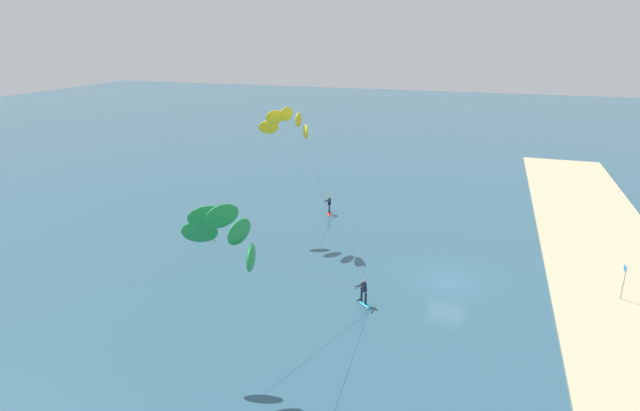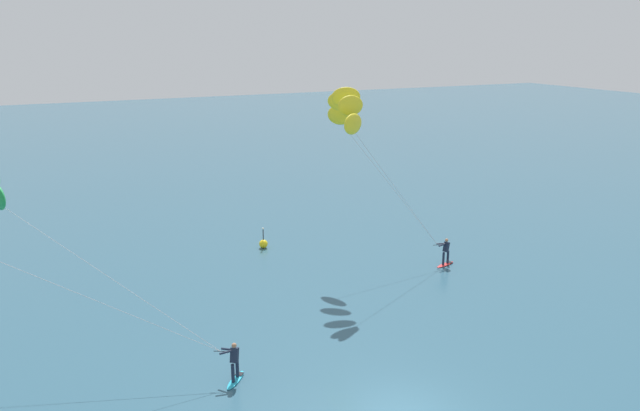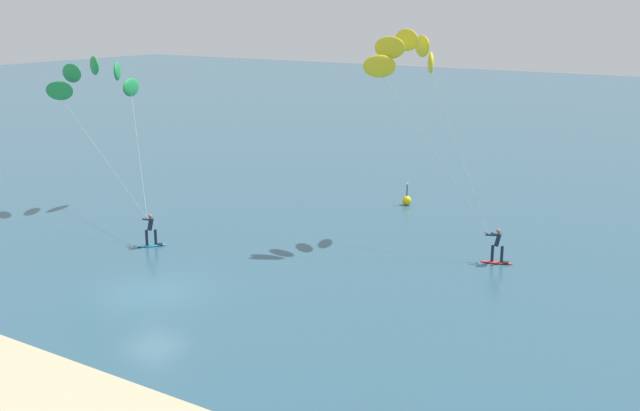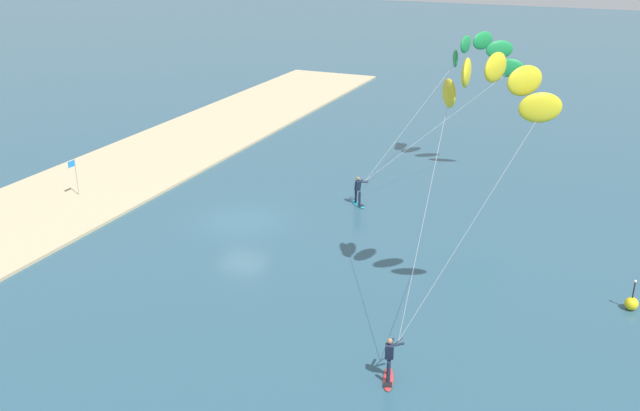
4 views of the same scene
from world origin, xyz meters
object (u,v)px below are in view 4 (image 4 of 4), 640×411
object	(u,v)px
kitesurfer_mid_water	(477,57)
marker_buoy	(632,303)
kitesurfer_nearshore	(490,96)
beach_flag	(74,170)

from	to	relation	value
kitesurfer_mid_water	marker_buoy	xyz separation A→B (m)	(15.19, 10.23, -7.09)
kitesurfer_nearshore	beach_flag	size ratio (longest dim) A/B	4.85
beach_flag	marker_buoy	bearing A→B (deg)	87.77
kitesurfer_mid_water	marker_buoy	bearing A→B (deg)	33.95
kitesurfer_mid_water	beach_flag	distance (m)	25.03
marker_buoy	beach_flag	distance (m)	30.23
kitesurfer_nearshore	marker_buoy	world-z (taller)	kitesurfer_nearshore
kitesurfer_mid_water	marker_buoy	distance (m)	19.63
kitesurfer_nearshore	marker_buoy	size ratio (longest dim) A/B	7.73
kitesurfer_nearshore	kitesurfer_mid_water	world-z (taller)	kitesurfer_nearshore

